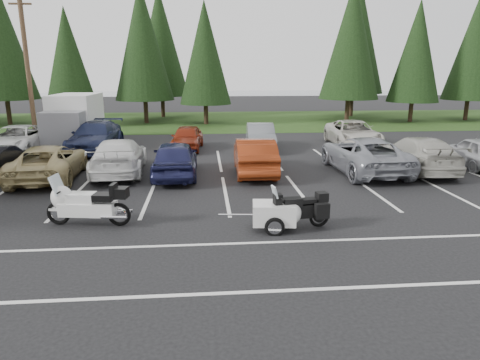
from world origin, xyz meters
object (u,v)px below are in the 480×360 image
car_near_7 (418,154)px  car_far_1 (96,136)px  utility_pole (27,63)px  car_near_8 (477,152)px  box_truck (72,120)px  car_near_2 (49,162)px  car_near_3 (119,156)px  car_near_4 (175,159)px  car_near_6 (364,155)px  adventure_motorcycle (297,206)px  car_far_3 (260,137)px  cargo_trailer (274,216)px  touring_motorcycle (87,200)px  car_far_4 (353,134)px  car_near_5 (255,156)px  car_far_0 (16,140)px  car_far_2 (187,138)px

car_near_7 → car_far_1: car_far_1 is taller
utility_pole → car_near_8: 23.75m
box_truck → car_near_8: box_truck is taller
car_near_2 → car_near_7: (15.67, 0.16, 0.05)m
utility_pole → car_near_3: size_ratio=1.75×
car_near_4 → car_near_6: bearing=-179.5°
adventure_motorcycle → car_near_8: bearing=26.4°
utility_pole → car_near_4: 12.45m
car_far_1 → utility_pole: bearing=158.3°
car_near_8 → car_far_3: (-9.22, 5.49, -0.01)m
utility_pole → car_near_2: 9.70m
utility_pole → box_truck: 3.85m
box_truck → car_near_8: (20.16, -8.05, -0.74)m
car_far_3 → cargo_trailer: bearing=-92.3°
touring_motorcycle → car_far_4: bearing=53.5°
car_near_5 → car_far_0: size_ratio=0.90×
car_near_7 → car_far_2: bearing=-27.0°
car_near_2 → cargo_trailer: 10.42m
box_truck → car_far_3: 11.26m
car_near_8 → car_far_0: (-22.39, 5.45, 0.01)m
car_near_8 → car_near_3: bearing=3.0°
car_far_0 → car_far_2: size_ratio=1.33×
car_near_6 → adventure_motorcycle: car_near_6 is taller
car_near_3 → car_far_1: 6.05m
car_near_8 → cargo_trailer: bearing=37.5°
car_near_2 → car_far_1: bearing=-97.4°
box_truck → car_near_4: size_ratio=1.25×
car_far_2 → utility_pole: bearing=173.2°
box_truck → car_far_1: (1.83, -2.25, -0.67)m
box_truck → car_far_4: size_ratio=1.05×
car_near_4 → car_near_8: (13.61, 0.60, -0.06)m
car_near_8 → cargo_trailer: (-10.51, -7.02, -0.31)m
car_near_5 → car_far_0: car_near_5 is taller
car_near_4 → car_far_3: size_ratio=1.05×
car_near_3 → utility_pole: bearing=-54.0°
car_near_8 → car_far_2: (-13.33, 5.65, -0.04)m
cargo_trailer → adventure_motorcycle: (0.64, -0.01, 0.27)m
car_far_0 → adventure_motorcycle: car_far_0 is taller
car_near_2 → car_far_0: bearing=-62.7°
car_far_3 → adventure_motorcycle: bearing=-89.4°
utility_pole → car_near_3: (6.13, -7.35, -3.95)m
car_near_2 → cargo_trailer: size_ratio=2.97×
car_near_2 → car_far_2: bearing=-135.0°
car_far_1 → car_near_7: bearing=-19.2°
car_near_7 → touring_motorcycle: 13.99m
car_near_7 → touring_motorcycle: bearing=28.0°
car_near_8 → car_near_5: bearing=5.4°
adventure_motorcycle → touring_motorcycle: bearing=163.1°
box_truck → car_near_3: box_truck is taller
car_near_4 → car_far_0: size_ratio=0.87×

